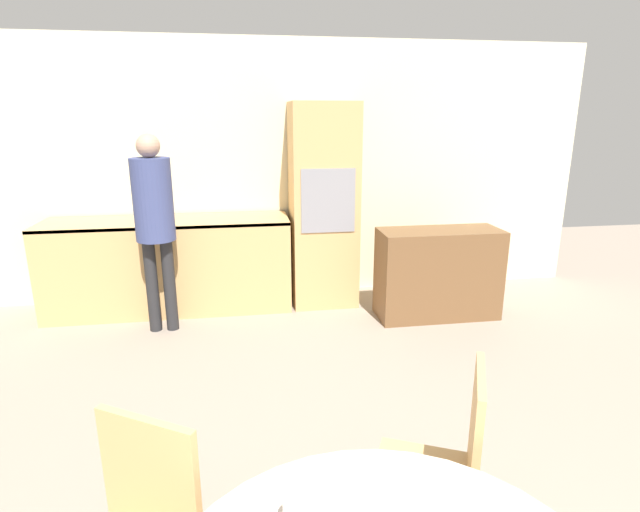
{
  "coord_description": "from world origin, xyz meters",
  "views": [
    {
      "loc": [
        -0.47,
        0.36,
        1.87
      ],
      "look_at": [
        -0.05,
        3.01,
        1.11
      ],
      "focal_mm": 28.0,
      "sensor_mm": 36.0,
      "label": 1
    }
  ],
  "objects_px": {
    "sideboard": "(438,274)",
    "person_standing": "(154,212)",
    "chair_far_right": "(448,465)",
    "oven_unit": "(323,206)"
  },
  "relations": [
    {
      "from": "sideboard",
      "to": "person_standing",
      "type": "relative_size",
      "value": 0.66
    },
    {
      "from": "sideboard",
      "to": "chair_far_right",
      "type": "height_order",
      "value": "chair_far_right"
    },
    {
      "from": "sideboard",
      "to": "chair_far_right",
      "type": "distance_m",
      "value": 2.88
    },
    {
      "from": "sideboard",
      "to": "person_standing",
      "type": "height_order",
      "value": "person_standing"
    },
    {
      "from": "person_standing",
      "to": "sideboard",
      "type": "bearing_deg",
      "value": -1.56
    },
    {
      "from": "oven_unit",
      "to": "person_standing",
      "type": "bearing_deg",
      "value": -161.56
    },
    {
      "from": "sideboard",
      "to": "person_standing",
      "type": "distance_m",
      "value": 2.63
    },
    {
      "from": "oven_unit",
      "to": "chair_far_right",
      "type": "bearing_deg",
      "value": -90.63
    },
    {
      "from": "chair_far_right",
      "to": "person_standing",
      "type": "bearing_deg",
      "value": -126.03
    },
    {
      "from": "chair_far_right",
      "to": "oven_unit",
      "type": "bearing_deg",
      "value": -155.23
    }
  ]
}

